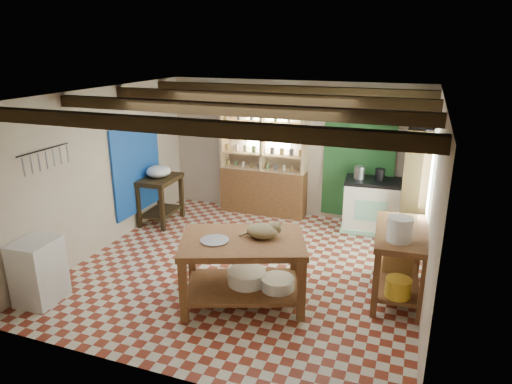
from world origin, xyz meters
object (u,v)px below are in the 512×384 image
(prep_table, at_px, (161,200))
(cat, at_px, (262,231))
(work_table, at_px, (243,271))
(white_cabinet, at_px, (38,271))
(stove, at_px, (371,205))
(right_counter, at_px, (399,264))

(prep_table, bearing_deg, cat, -37.76)
(work_table, xyz_separation_m, white_cabinet, (-2.51, -0.90, -0.02))
(stove, relative_size, right_counter, 0.73)
(work_table, relative_size, right_counter, 1.18)
(work_table, height_order, prep_table, same)
(stove, height_order, right_counter, right_counter)
(prep_table, distance_m, white_cabinet, 2.97)
(stove, distance_m, prep_table, 3.90)
(work_table, height_order, right_counter, right_counter)
(prep_table, height_order, right_counter, right_counter)
(white_cabinet, distance_m, cat, 2.97)
(prep_table, relative_size, right_counter, 0.67)
(prep_table, height_order, white_cabinet, prep_table)
(work_table, distance_m, cat, 0.59)
(prep_table, bearing_deg, right_counter, -17.96)
(stove, xyz_separation_m, white_cabinet, (-3.79, -3.95, -0.05))
(stove, bearing_deg, white_cabinet, -137.95)
(stove, distance_m, cat, 3.14)
(work_table, relative_size, stove, 1.61)
(right_counter, xyz_separation_m, cat, (-1.68, -0.70, 0.50))
(work_table, bearing_deg, right_counter, 2.64)
(work_table, distance_m, right_counter, 2.07)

